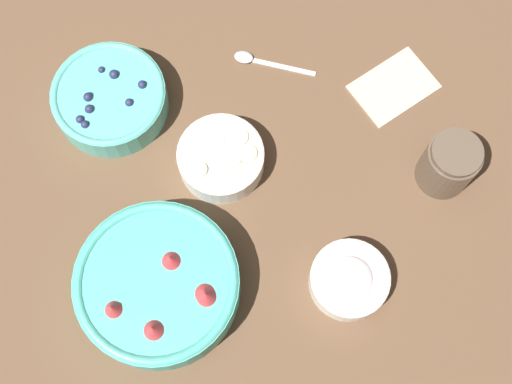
% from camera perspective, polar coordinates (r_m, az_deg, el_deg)
% --- Properties ---
extents(ground_plane, '(4.00, 4.00, 0.00)m').
position_cam_1_polar(ground_plane, '(1.12, 3.72, 1.00)').
color(ground_plane, brown).
extents(bowl_strawberries, '(0.24, 0.24, 0.09)m').
position_cam_1_polar(bowl_strawberries, '(1.04, -7.84, -7.37)').
color(bowl_strawberries, '#47AD9E').
rests_on(bowl_strawberries, ground_plane).
extents(bowl_blueberries, '(0.18, 0.18, 0.06)m').
position_cam_1_polar(bowl_blueberries, '(1.16, -11.61, 7.37)').
color(bowl_blueberries, '#56B7A8').
rests_on(bowl_blueberries, ground_plane).
extents(bowl_bananas, '(0.13, 0.13, 0.05)m').
position_cam_1_polar(bowl_bananas, '(1.10, -2.81, 2.76)').
color(bowl_bananas, white).
rests_on(bowl_bananas, ground_plane).
extents(bowl_cream, '(0.12, 0.12, 0.05)m').
position_cam_1_polar(bowl_cream, '(1.06, 7.49, -6.95)').
color(bowl_cream, silver).
rests_on(bowl_cream, ground_plane).
extents(jar_chocolate, '(0.08, 0.08, 0.10)m').
position_cam_1_polar(jar_chocolate, '(1.11, 15.12, 2.13)').
color(jar_chocolate, brown).
rests_on(jar_chocolate, ground_plane).
extents(napkin, '(0.16, 0.13, 0.01)m').
position_cam_1_polar(napkin, '(1.20, 10.97, 8.30)').
color(napkin, beige).
rests_on(napkin, ground_plane).
extents(spoon, '(0.13, 0.07, 0.01)m').
position_cam_1_polar(spoon, '(1.20, 0.23, 10.45)').
color(spoon, silver).
rests_on(spoon, ground_plane).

